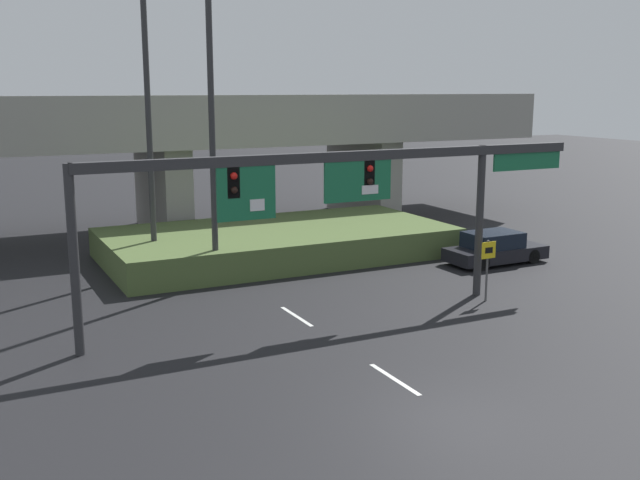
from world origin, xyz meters
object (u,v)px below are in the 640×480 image
highway_light_pole_far (211,107)px  parked_sedan_near_right (495,249)px  speed_limit_sign (488,262)px  signal_gantry (339,182)px  highway_light_pole_near (146,58)px

highway_light_pole_far → parked_sedan_near_right: highway_light_pole_far is taller
speed_limit_sign → highway_light_pole_far: 11.78m
signal_gantry → parked_sedan_near_right: 11.13m
speed_limit_sign → highway_light_pole_near: size_ratio=0.13×
signal_gantry → parked_sedan_near_right: size_ratio=4.00×
highway_light_pole_near → highway_light_pole_far: highway_light_pole_near is taller
highway_light_pole_far → highway_light_pole_near: bearing=120.5°
highway_light_pole_far → parked_sedan_near_right: size_ratio=2.85×
parked_sedan_near_right → highway_light_pole_near: bearing=157.8°
signal_gantry → highway_light_pole_far: bearing=109.7°
speed_limit_sign → highway_light_pole_far: bearing=138.1°
highway_light_pole_near → highway_light_pole_far: size_ratio=1.29×
signal_gantry → parked_sedan_near_right: signal_gantry is taller
speed_limit_sign → highway_light_pole_far: highway_light_pole_far is taller
highway_light_pole_near → highway_light_pole_far: 3.84m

